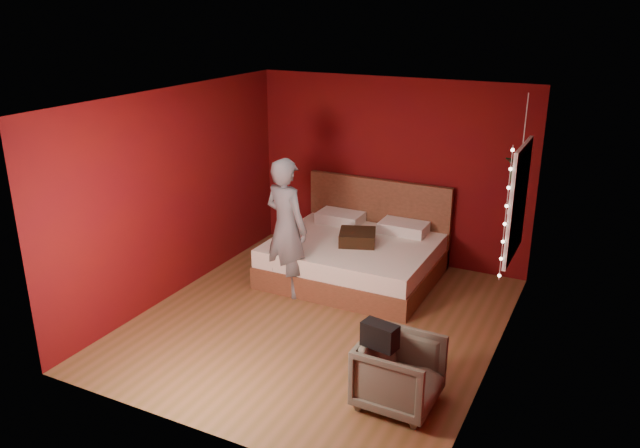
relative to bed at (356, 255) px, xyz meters
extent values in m
plane|color=brown|center=(0.13, -1.39, -0.31)|extent=(4.50, 4.50, 0.00)
cube|color=#5C0C09|center=(0.13, 0.87, 0.99)|extent=(4.00, 0.02, 2.60)
cube|color=#5C0C09|center=(0.13, -3.65, 0.99)|extent=(4.00, 0.02, 2.60)
cube|color=#5C0C09|center=(-1.88, -1.39, 0.99)|extent=(0.02, 4.50, 2.60)
cube|color=#5C0C09|center=(2.14, -1.39, 0.99)|extent=(0.02, 4.50, 2.60)
cube|color=silver|center=(0.13, -1.39, 2.30)|extent=(4.00, 4.50, 0.02)
cube|color=white|center=(2.10, -0.49, 1.19)|extent=(0.04, 0.97, 1.27)
cube|color=black|center=(2.08, -0.49, 1.19)|extent=(0.02, 0.85, 1.15)
cube|color=white|center=(2.08, -0.49, 1.19)|extent=(0.03, 0.05, 1.15)
cube|color=white|center=(2.08, -0.49, 1.19)|extent=(0.03, 0.85, 0.05)
cylinder|color=silver|center=(2.07, -1.02, 1.19)|extent=(0.01, 0.01, 1.45)
sphere|color=#FFF2CC|center=(2.07, -1.02, 0.52)|extent=(0.04, 0.04, 0.04)
sphere|color=#FFF2CC|center=(2.07, -1.02, 0.71)|extent=(0.04, 0.04, 0.04)
sphere|color=#FFF2CC|center=(2.07, -1.02, 0.90)|extent=(0.04, 0.04, 0.04)
sphere|color=#FFF2CC|center=(2.07, -1.02, 1.10)|extent=(0.04, 0.04, 0.04)
sphere|color=#FFF2CC|center=(2.07, -1.02, 1.29)|extent=(0.04, 0.04, 0.04)
sphere|color=#FFF2CC|center=(2.07, -1.02, 1.48)|extent=(0.04, 0.04, 0.04)
sphere|color=#FFF2CC|center=(2.07, -1.02, 1.68)|extent=(0.04, 0.04, 0.04)
sphere|color=#FFF2CC|center=(2.07, -1.02, 1.87)|extent=(0.04, 0.04, 0.04)
cube|color=brown|center=(0.00, -0.10, -0.16)|extent=(2.14, 1.82, 0.30)
cube|color=white|center=(0.00, -0.10, 0.11)|extent=(2.10, 1.78, 0.24)
cube|color=brown|center=(0.00, 0.77, 0.28)|extent=(2.14, 0.09, 1.18)
cube|color=silver|center=(-0.48, 0.51, 0.30)|extent=(0.64, 0.41, 0.15)
cube|color=silver|center=(0.48, 0.51, 0.30)|extent=(0.64, 0.41, 0.15)
imported|color=slate|center=(-0.58, -0.89, 0.59)|extent=(0.75, 0.60, 1.78)
imported|color=#6B6655|center=(1.51, -2.49, 0.02)|extent=(0.74, 0.72, 0.66)
cube|color=black|center=(1.37, -2.66, 0.46)|extent=(0.34, 0.22, 0.23)
cube|color=#312010|center=(0.07, -0.14, 0.31)|extent=(0.60, 0.60, 0.17)
cylinder|color=silver|center=(2.01, 0.03, 1.96)|extent=(0.01, 0.01, 0.66)
imported|color=#18541F|center=(2.01, 0.03, 1.45)|extent=(0.40, 0.37, 0.36)
camera|label=1|loc=(3.06, -7.23, 3.24)|focal=35.00mm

